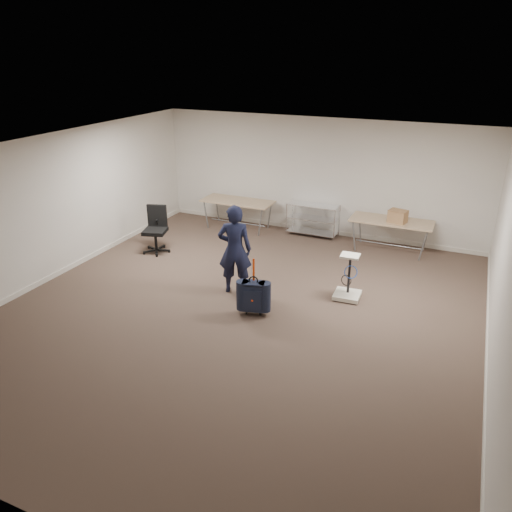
% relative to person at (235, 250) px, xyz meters
% --- Properties ---
extents(ground, '(9.00, 9.00, 0.00)m').
position_rel_person_xyz_m(ground, '(0.40, -0.73, -0.85)').
color(ground, '#46342A').
rests_on(ground, ground).
extents(room_shell, '(8.00, 9.00, 9.00)m').
position_rel_person_xyz_m(room_shell, '(0.40, 0.65, -0.80)').
color(room_shell, silver).
rests_on(room_shell, ground).
extents(folding_table_left, '(1.80, 0.75, 0.73)m').
position_rel_person_xyz_m(folding_table_left, '(-1.50, 3.22, -0.18)').
color(folding_table_left, tan).
rests_on(folding_table_left, ground).
extents(folding_table_right, '(1.80, 0.75, 0.73)m').
position_rel_person_xyz_m(folding_table_right, '(2.30, 3.22, -0.18)').
color(folding_table_right, tan).
rests_on(folding_table_right, ground).
extents(wire_shelf, '(1.22, 0.47, 0.80)m').
position_rel_person_xyz_m(wire_shelf, '(0.40, 3.47, -0.41)').
color(wire_shelf, silver).
rests_on(wire_shelf, ground).
extents(person, '(0.72, 0.59, 1.71)m').
position_rel_person_xyz_m(person, '(0.00, 0.00, 0.00)').
color(person, black).
rests_on(person, ground).
extents(suitcase, '(0.43, 0.31, 1.05)m').
position_rel_person_xyz_m(suitcase, '(0.68, -0.68, -0.50)').
color(suitcase, black).
rests_on(suitcase, ground).
extents(office_chair, '(0.63, 0.63, 1.04)m').
position_rel_person_xyz_m(office_chair, '(-2.51, 1.09, -0.54)').
color(office_chair, black).
rests_on(office_chair, ground).
extents(equipment_cart, '(0.49, 0.49, 0.86)m').
position_rel_person_xyz_m(equipment_cart, '(2.01, 0.59, -0.63)').
color(equipment_cart, beige).
rests_on(equipment_cart, ground).
extents(cardboard_box, '(0.43, 0.36, 0.28)m').
position_rel_person_xyz_m(cardboard_box, '(2.43, 3.13, 0.02)').
color(cardboard_box, olive).
rests_on(cardboard_box, folding_table_right).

